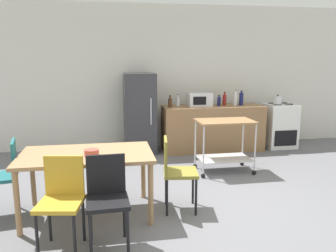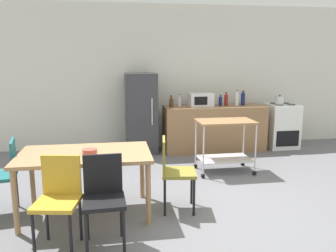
{
  "view_description": "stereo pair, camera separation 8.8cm",
  "coord_description": "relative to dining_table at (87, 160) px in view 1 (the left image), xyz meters",
  "views": [
    {
      "loc": [
        -1.17,
        -3.89,
        1.81
      ],
      "look_at": [
        -0.26,
        1.2,
        0.8
      ],
      "focal_mm": 36.7,
      "sensor_mm": 36.0,
      "label": 1
    },
    {
      "loc": [
        -1.09,
        -3.91,
        1.81
      ],
      "look_at": [
        -0.26,
        1.2,
        0.8
      ],
      "focal_mm": 36.7,
      "sensor_mm": 36.0,
      "label": 2
    }
  ],
  "objects": [
    {
      "name": "bottle_soda",
      "position": [
        2.44,
        2.58,
        0.32
      ],
      "size": [
        0.07,
        0.07,
        0.22
      ],
      "color": "navy",
      "rests_on": "kitchen_counter"
    },
    {
      "name": "bottle_vinegar",
      "position": [
        2.91,
        2.59,
        0.36
      ],
      "size": [
        0.08,
        0.08,
        0.29
      ],
      "color": "navy",
      "rests_on": "kitchen_counter"
    },
    {
      "name": "refrigerator",
      "position": [
        0.87,
        2.68,
        0.1
      ],
      "size": [
        0.6,
        0.63,
        1.55
      ],
      "color": "#333338",
      "rests_on": "ground_plane"
    },
    {
      "name": "kettle",
      "position": [
        3.66,
        2.5,
        0.33
      ],
      "size": [
        0.24,
        0.17,
        0.19
      ],
      "color": "silver",
      "rests_on": "stove_oven"
    },
    {
      "name": "stove_oven",
      "position": [
        3.77,
        2.6,
        -0.22
      ],
      "size": [
        0.6,
        0.61,
        0.92
      ],
      "color": "white",
      "rests_on": "ground_plane"
    },
    {
      "name": "chair_olive",
      "position": [
        1.03,
        -0.05,
        -0.15
      ],
      "size": [
        0.45,
        0.45,
        0.89
      ],
      "rotation": [
        0.0,
        0.0,
        1.43
      ],
      "color": "olive",
      "rests_on": "ground_plane"
    },
    {
      "name": "bottle_wine",
      "position": [
        1.63,
        2.67,
        0.32
      ],
      "size": [
        0.07,
        0.07,
        0.24
      ],
      "color": "silver",
      "rests_on": "kitchen_counter"
    },
    {
      "name": "microwave",
      "position": [
        2.04,
        2.58,
        0.36
      ],
      "size": [
        0.46,
        0.35,
        0.26
      ],
      "color": "silver",
      "rests_on": "kitchen_counter"
    },
    {
      "name": "bottle_soy_sauce",
      "position": [
        2.78,
        2.56,
        0.36
      ],
      "size": [
        0.07,
        0.07,
        0.31
      ],
      "color": "silver",
      "rests_on": "kitchen_counter"
    },
    {
      "name": "chair_mustard",
      "position": [
        -0.2,
        -0.69,
        -0.15
      ],
      "size": [
        0.46,
        0.46,
        0.89
      ],
      "rotation": [
        0.0,
        0.0,
        -0.18
      ],
      "color": "gold",
      "rests_on": "ground_plane"
    },
    {
      "name": "bottle_olive_oil",
      "position": [
        2.58,
        2.64,
        0.34
      ],
      "size": [
        0.08,
        0.08,
        0.27
      ],
      "color": "maroon",
      "rests_on": "kitchen_counter"
    },
    {
      "name": "ground_plane",
      "position": [
        1.42,
        -0.02,
        -0.67
      ],
      "size": [
        12.0,
        12.0,
        0.0
      ],
      "primitive_type": "plane",
      "color": "slate"
    },
    {
      "name": "chair_black",
      "position": [
        0.22,
        -0.72,
        -0.15
      ],
      "size": [
        0.42,
        0.42,
        0.89
      ],
      "rotation": [
        0.0,
        0.0,
        0.04
      ],
      "color": "black",
      "rests_on": "ground_plane"
    },
    {
      "name": "back_wall",
      "position": [
        1.42,
        3.18,
        0.78
      ],
      "size": [
        8.4,
        0.12,
        2.9
      ],
      "primitive_type": "cube",
      "color": "silver",
      "rests_on": "ground_plane"
    },
    {
      "name": "chair_teal",
      "position": [
        -0.94,
        0.15,
        -0.15
      ],
      "size": [
        0.46,
        0.46,
        0.89
      ],
      "rotation": [
        0.0,
        0.0,
        -1.4
      ],
      "color": "#1E666B",
      "rests_on": "ground_plane"
    },
    {
      "name": "kitchen_cart",
      "position": [
        2.1,
        1.24,
        -0.1
      ],
      "size": [
        0.91,
        0.57,
        0.85
      ],
      "color": "olive",
      "rests_on": "ground_plane"
    },
    {
      "name": "kitchen_counter",
      "position": [
        2.32,
        2.58,
        -0.22
      ],
      "size": [
        2.0,
        0.64,
        0.9
      ],
      "primitive_type": "cube",
      "color": "olive",
      "rests_on": "ground_plane"
    },
    {
      "name": "dining_table",
      "position": [
        0.0,
        0.0,
        0.0
      ],
      "size": [
        1.5,
        0.9,
        0.75
      ],
      "color": "#A37A51",
      "rests_on": "ground_plane"
    },
    {
      "name": "bottle_sparkling_water",
      "position": [
        1.45,
        2.57,
        0.32
      ],
      "size": [
        0.08,
        0.08,
        0.23
      ],
      "color": "#4C2D19",
      "rests_on": "kitchen_counter"
    },
    {
      "name": "fruit_bowl",
      "position": [
        0.06,
        -0.11,
        0.11
      ],
      "size": [
        0.16,
        0.16,
        0.07
      ],
      "primitive_type": "cylinder",
      "color": "#B24C3F",
      "rests_on": "dining_table"
    }
  ]
}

